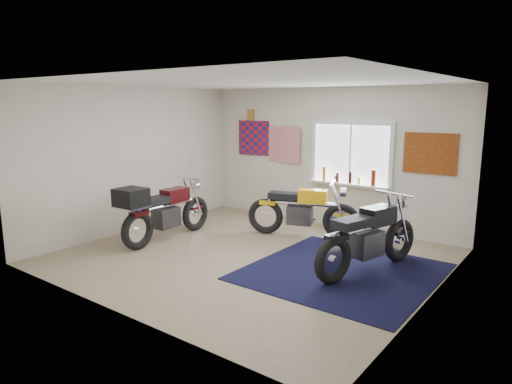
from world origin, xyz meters
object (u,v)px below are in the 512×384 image
Objects in this scene: navy_rug at (342,271)px; yellow_triumph at (302,212)px; black_chrome_bike at (368,239)px; maroon_tourer at (161,211)px.

yellow_triumph is at bearing 139.58° from navy_rug.
black_chrome_bike reaches higher than maroon_tourer.
maroon_tourer is (-3.22, -0.54, 0.54)m from navy_rug.
yellow_triumph is at bearing 75.40° from black_chrome_bike.
navy_rug is at bearing -83.02° from maroon_tourer.
navy_rug is at bearing -59.98° from yellow_triumph.
yellow_triumph is 2.51m from maroon_tourer.
yellow_triumph is at bearing -48.75° from maroon_tourer.
black_chrome_bike reaches higher than navy_rug.
maroon_tourer is at bearing -155.74° from yellow_triumph.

